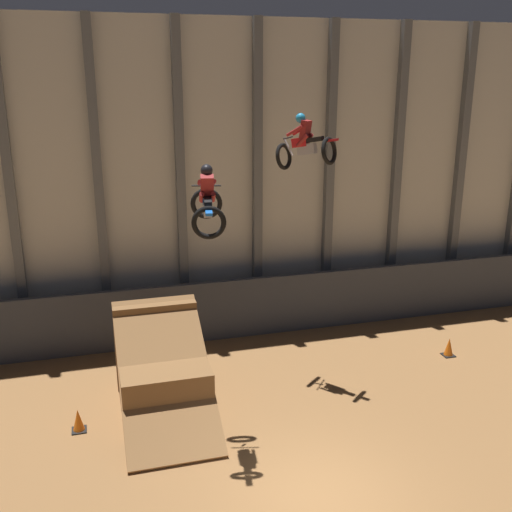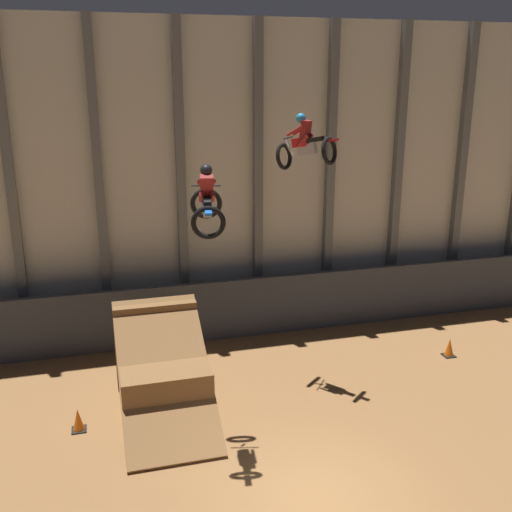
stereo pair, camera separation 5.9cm
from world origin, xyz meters
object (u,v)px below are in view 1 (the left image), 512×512
(rider_bike_left_air, at_px, (207,203))
(traffic_cone_arena_edge, at_px, (78,421))
(dirt_ramp, at_px, (162,372))
(rider_bike_right_air, at_px, (305,145))
(traffic_cone_near_ramp, at_px, (449,347))

(rider_bike_left_air, relative_size, traffic_cone_arena_edge, 3.15)
(dirt_ramp, height_order, traffic_cone_arena_edge, dirt_ramp)
(traffic_cone_arena_edge, bearing_deg, dirt_ramp, 20.82)
(rider_bike_right_air, bearing_deg, traffic_cone_arena_edge, 153.49)
(traffic_cone_near_ramp, xyz_separation_m, traffic_cone_arena_edge, (-11.09, -1.19, 0.00))
(rider_bike_left_air, bearing_deg, traffic_cone_near_ramp, 24.27)
(rider_bike_right_air, xyz_separation_m, traffic_cone_near_ramp, (4.77, -0.37, -6.33))
(dirt_ramp, xyz_separation_m, rider_bike_right_air, (4.15, 0.74, 5.72))
(dirt_ramp, relative_size, rider_bike_right_air, 2.52)
(traffic_cone_arena_edge, bearing_deg, rider_bike_right_air, 13.91)
(traffic_cone_arena_edge, bearing_deg, traffic_cone_near_ramp, 6.14)
(dirt_ramp, relative_size, traffic_cone_arena_edge, 7.39)
(dirt_ramp, xyz_separation_m, traffic_cone_near_ramp, (8.92, 0.37, -0.61))
(rider_bike_right_air, height_order, traffic_cone_near_ramp, rider_bike_right_air)
(rider_bike_left_air, relative_size, rider_bike_right_air, 1.07)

